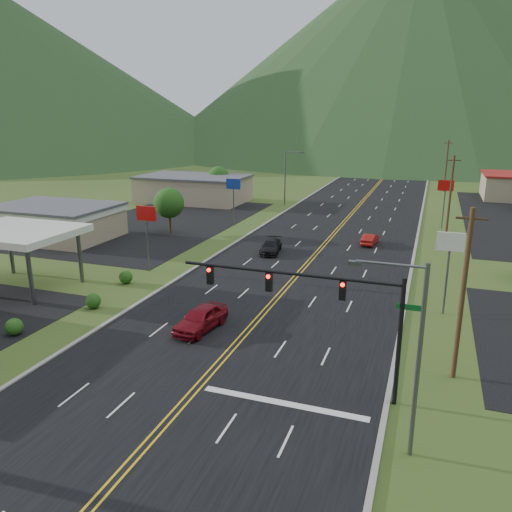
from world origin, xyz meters
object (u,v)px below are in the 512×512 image
(gas_canopy, at_px, (16,234))
(car_red_far, at_px, (370,240))
(car_red_near, at_px, (201,319))
(car_dark_mid, at_px, (271,247))
(streetlight_west, at_px, (287,174))
(traffic_signal, at_px, (323,300))
(streetlight_east, at_px, (412,348))

(gas_canopy, height_order, car_red_far, gas_canopy)
(gas_canopy, height_order, car_red_near, gas_canopy)
(gas_canopy, relative_size, car_red_far, 2.57)
(gas_canopy, xyz_separation_m, car_dark_mid, (17.20, 18.17, -4.17))
(streetlight_west, height_order, car_red_far, streetlight_west)
(traffic_signal, relative_size, streetlight_west, 1.46)
(streetlight_west, bearing_deg, car_red_near, -80.53)
(streetlight_west, relative_size, car_dark_mid, 1.86)
(streetlight_west, distance_m, car_red_near, 51.81)
(streetlight_east, xyz_separation_m, car_red_far, (-6.15, 37.43, -4.54))
(car_red_near, height_order, car_red_far, car_red_near)
(gas_canopy, bearing_deg, car_red_near, -8.83)
(traffic_signal, distance_m, gas_canopy, 29.59)
(streetlight_east, distance_m, streetlight_west, 64.21)
(traffic_signal, xyz_separation_m, gas_canopy, (-28.48, 8.00, -0.46))
(car_dark_mid, distance_m, car_red_far, 12.21)
(streetlight_east, bearing_deg, traffic_signal, 139.61)
(gas_canopy, bearing_deg, car_dark_mid, 46.57)
(streetlight_east, relative_size, car_dark_mid, 1.86)
(car_dark_mid, bearing_deg, gas_canopy, -141.90)
(traffic_signal, bearing_deg, streetlight_west, 107.97)
(car_red_far, bearing_deg, gas_canopy, 49.01)
(traffic_signal, bearing_deg, car_red_far, 92.49)
(streetlight_west, height_order, gas_canopy, streetlight_west)
(gas_canopy, bearing_deg, streetlight_west, 77.87)
(streetlight_west, bearing_deg, streetlight_east, -69.14)
(streetlight_west, distance_m, car_red_far, 28.45)
(streetlight_west, distance_m, gas_canopy, 49.10)
(car_red_near, bearing_deg, car_dark_mid, 102.31)
(streetlight_west, bearing_deg, car_dark_mid, -77.01)
(car_red_far, bearing_deg, streetlight_east, 105.10)
(car_dark_mid, bearing_deg, car_red_near, -94.11)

